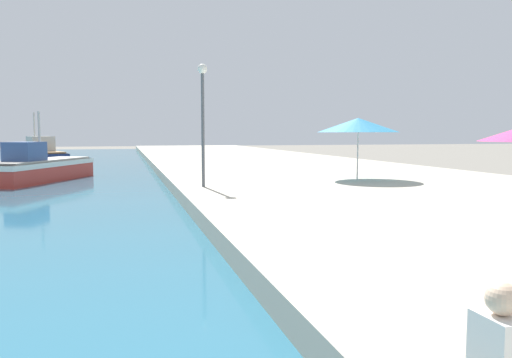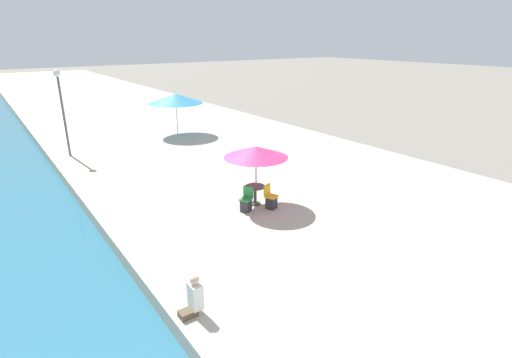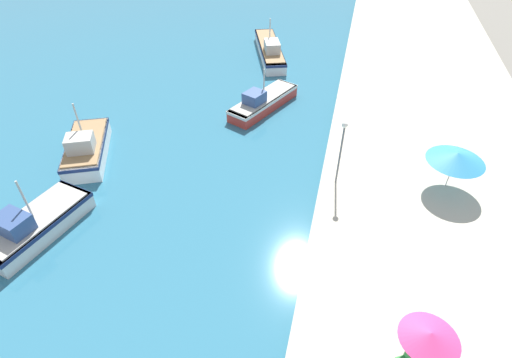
% 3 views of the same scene
% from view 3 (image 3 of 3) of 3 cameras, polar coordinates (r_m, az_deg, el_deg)
% --- Properties ---
extents(water_basin, '(56.00, 90.00, 0.04)m').
position_cam_3_polar(water_basin, '(50.90, -22.48, 16.59)').
color(water_basin, '#2D6B84').
rests_on(water_basin, ground_plane).
extents(quay_promenade, '(16.00, 90.00, 0.52)m').
position_cam_3_polar(quay_promenade, '(42.47, 23.09, 12.46)').
color(quay_promenade, '#BCB29E').
rests_on(quay_promenade, ground_plane).
extents(fishing_boat_near, '(4.02, 6.84, 3.88)m').
position_cam_3_polar(fishing_boat_near, '(26.38, -29.08, -5.61)').
color(fishing_boat_near, silver).
rests_on(fishing_boat_near, water_basin).
extents(fishing_boat_mid, '(5.07, 7.03, 4.33)m').
position_cam_3_polar(fishing_boat_mid, '(31.32, -23.07, 4.17)').
color(fishing_boat_mid, white).
rests_on(fishing_boat_mid, water_basin).
extents(fishing_boat_far, '(4.90, 7.73, 3.61)m').
position_cam_3_polar(fishing_boat_far, '(35.00, 0.98, 11.03)').
color(fishing_boat_far, red).
rests_on(fishing_boat_far, water_basin).
extents(fishing_boat_distant, '(5.64, 10.66, 3.98)m').
position_cam_3_polar(fishing_boat_distant, '(45.49, 1.98, 18.02)').
color(fishing_boat_distant, white).
rests_on(fishing_boat_distant, water_basin).
extents(cafe_umbrella_pink, '(2.43, 2.43, 2.29)m').
position_cam_3_polar(cafe_umbrella_pink, '(18.24, 23.65, -19.85)').
color(cafe_umbrella_pink, '#B7B7B7').
rests_on(cafe_umbrella_pink, quay_promenade).
extents(cafe_umbrella_white, '(3.53, 3.53, 2.67)m').
position_cam_3_polar(cafe_umbrella_white, '(27.45, 26.74, 2.82)').
color(cafe_umbrella_white, '#B7B7B7').
rests_on(cafe_umbrella_white, quay_promenade).
extents(cafe_table, '(0.80, 0.80, 0.74)m').
position_cam_3_polar(cafe_table, '(19.47, 22.14, -22.33)').
color(cafe_table, '#333338').
rests_on(cafe_table, quay_promenade).
extents(lamppost, '(0.36, 0.36, 4.56)m').
position_cam_3_polar(lamppost, '(25.03, 12.19, 5.06)').
color(lamppost, '#565B60').
rests_on(lamppost, quay_promenade).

